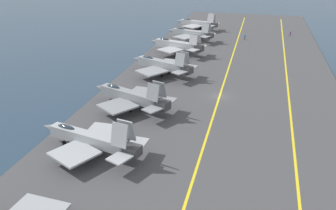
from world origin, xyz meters
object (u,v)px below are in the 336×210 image
object	(u,v)px
parked_jet_seventh	(191,33)
parked_jet_eighth	(197,23)
crew_blue_vest	(245,37)
parked_jet_sixth	(177,45)
crew_purple_vest	(290,33)
parked_jet_third	(90,139)
parked_jet_fourth	(131,96)
parked_jet_fifth	(162,65)

from	to	relation	value
parked_jet_seventh	parked_jet_eighth	distance (m)	17.55
parked_jet_eighth	crew_blue_vest	world-z (taller)	parked_jet_eighth
parked_jet_sixth	crew_purple_vest	xyz separation A→B (m)	(31.11, -31.72, -1.62)
parked_jet_third	parked_jet_eighth	bearing A→B (deg)	0.07
parked_jet_fourth	crew_purple_vest	distance (m)	75.71
crew_blue_vest	parked_jet_fifth	bearing A→B (deg)	157.27
parked_jet_eighth	crew_blue_vest	bearing A→B (deg)	-124.85
parked_jet_sixth	parked_jet_eighth	size ratio (longest dim) A/B	1.01
parked_jet_seventh	crew_purple_vest	bearing A→B (deg)	-64.36
parked_jet_sixth	parked_jet_seventh	world-z (taller)	parked_jet_sixth
parked_jet_sixth	crew_blue_vest	bearing A→B (deg)	-38.61
parked_jet_third	parked_jet_seventh	bearing A→B (deg)	-0.74
parked_jet_seventh	crew_blue_vest	size ratio (longest dim) A/B	9.36
parked_jet_eighth	crew_blue_vest	distance (m)	21.31
parked_jet_fourth	crew_blue_vest	bearing A→B (deg)	-16.00
parked_jet_fifth	parked_jet_fourth	bearing A→B (deg)	178.79
parked_jet_third	parked_jet_eighth	xyz separation A→B (m)	(87.48, 0.11, 0.03)
parked_jet_fifth	parked_jet_sixth	bearing A→B (deg)	2.18
parked_jet_third	parked_jet_seventh	size ratio (longest dim) A/B	1.06
parked_jet_third	parked_jet_fifth	size ratio (longest dim) A/B	1.02
parked_jet_fourth	parked_jet_fifth	xyz separation A→B (m)	(19.72, -0.42, 0.05)
parked_jet_fourth	parked_jet_seventh	bearing A→B (deg)	-0.65
parked_jet_seventh	crew_purple_vest	size ratio (longest dim) A/B	9.32
parked_jet_fourth	parked_jet_sixth	bearing A→B (deg)	0.41
parked_jet_fifth	parked_jet_seventh	distance (m)	34.34
parked_jet_fourth	crew_purple_vest	xyz separation A→B (m)	(68.86, -31.45, -1.44)
parked_jet_sixth	crew_blue_vest	distance (m)	27.79
parked_jet_seventh	crew_purple_vest	distance (m)	34.23
parked_jet_fifth	parked_jet_seventh	bearing A→B (deg)	-0.33
parked_jet_fourth	parked_jet_fifth	bearing A→B (deg)	-1.21
parked_jet_sixth	parked_jet_third	bearing A→B (deg)	179.97
crew_purple_vest	parked_jet_eighth	bearing A→B (deg)	85.12
parked_jet_fourth	parked_jet_third	bearing A→B (deg)	178.94
parked_jet_fourth	parked_jet_sixth	distance (m)	37.75
parked_jet_seventh	crew_purple_vest	xyz separation A→B (m)	(14.80, -30.84, -1.48)
parked_jet_fifth	parked_jet_seventh	size ratio (longest dim) A/B	1.03
crew_purple_vest	crew_blue_vest	distance (m)	17.22
crew_purple_vest	parked_jet_fifth	bearing A→B (deg)	147.72
parked_jet_sixth	crew_blue_vest	world-z (taller)	parked_jet_sixth
parked_jet_fifth	crew_purple_vest	bearing A→B (deg)	-32.28
parked_jet_seventh	crew_purple_vest	world-z (taller)	parked_jet_seventh
parked_jet_seventh	parked_jet_fifth	bearing A→B (deg)	179.67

